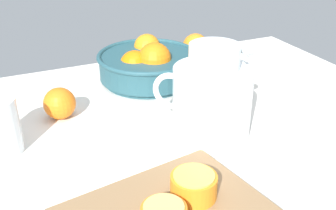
{
  "coord_description": "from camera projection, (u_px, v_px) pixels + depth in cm",
  "views": [
    {
      "loc": [
        -35.01,
        -70.63,
        43.99
      ],
      "look_at": [
        -3.03,
        0.04,
        4.63
      ],
      "focal_mm": 43.91,
      "sensor_mm": 36.0,
      "label": 1
    }
  ],
  "objects": [
    {
      "name": "orange_half_1",
      "position": [
        194.0,
        185.0,
        0.64
      ],
      "size": [
        7.4,
        7.4,
        4.09
      ],
      "color": "orange",
      "rests_on": "cutting_board"
    },
    {
      "name": "juice_pitcher",
      "position": [
        211.0,
        105.0,
        0.81
      ],
      "size": [
        16.96,
        16.93,
        20.6
      ],
      "color": "white",
      "rests_on": "ground_plane"
    },
    {
      "name": "ground_plane",
      "position": [
        181.0,
        127.0,
        0.91
      ],
      "size": [
        112.59,
        84.22,
        3.0
      ],
      "primitive_type": "cube",
      "color": "silver"
    },
    {
      "name": "fruit_bowl",
      "position": [
        148.0,
        64.0,
        1.08
      ],
      "size": [
        26.68,
        26.68,
        11.3
      ],
      "color": "#234C56",
      "rests_on": "ground_plane"
    },
    {
      "name": "loose_orange_1",
      "position": [
        195.0,
        46.0,
        1.24
      ],
      "size": [
        7.73,
        7.73,
        7.73
      ],
      "primitive_type": "sphere",
      "color": "orange",
      "rests_on": "ground_plane"
    },
    {
      "name": "loose_orange_0",
      "position": [
        60.0,
        103.0,
        0.9
      ],
      "size": [
        7.08,
        7.08,
        7.08
      ],
      "primitive_type": "sphere",
      "color": "orange",
      "rests_on": "ground_plane"
    },
    {
      "name": "herb_sprig_0",
      "position": [
        238.0,
        94.0,
        1.02
      ],
      "size": [
        5.58,
        1.38,
        0.99
      ],
      "color": "#487A38",
      "rests_on": "ground_plane"
    },
    {
      "name": "spoon",
      "position": [
        316.0,
        77.0,
        1.11
      ],
      "size": [
        13.18,
        7.97,
        1.0
      ],
      "color": "silver",
      "rests_on": "ground_plane"
    }
  ]
}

